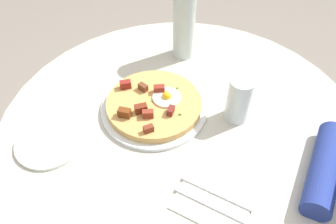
{
  "coord_description": "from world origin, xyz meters",
  "views": [
    {
      "loc": [
        -0.27,
        0.58,
        1.48
      ],
      "look_at": [
        0.05,
        -0.01,
        0.76
      ],
      "focal_mm": 37.18,
      "sensor_mm": 36.0,
      "label": 1
    }
  ],
  "objects_px": {
    "dining_table": "(181,160)",
    "water_bottle": "(184,23)",
    "pepper_shaker": "(320,190)",
    "water_glass": "(239,100)",
    "knife": "(211,205)",
    "pizza_plate": "(154,108)",
    "fork": "(217,193)",
    "breakfast_pizza": "(154,104)",
    "bread_plate": "(49,142)"
  },
  "relations": [
    {
      "from": "dining_table",
      "to": "breakfast_pizza",
      "type": "bearing_deg",
      "value": -5.71
    },
    {
      "from": "bread_plate",
      "to": "knife",
      "type": "height_order",
      "value": "bread_plate"
    },
    {
      "from": "bread_plate",
      "to": "water_bottle",
      "type": "distance_m",
      "value": 0.55
    },
    {
      "from": "dining_table",
      "to": "knife",
      "type": "distance_m",
      "value": 0.32
    },
    {
      "from": "breakfast_pizza",
      "to": "fork",
      "type": "bearing_deg",
      "value": 148.25
    },
    {
      "from": "dining_table",
      "to": "bread_plate",
      "type": "height_order",
      "value": "bread_plate"
    },
    {
      "from": "knife",
      "to": "pepper_shaker",
      "type": "bearing_deg",
      "value": -145.43
    },
    {
      "from": "water_glass",
      "to": "pepper_shaker",
      "type": "height_order",
      "value": "water_glass"
    },
    {
      "from": "knife",
      "to": "fork",
      "type": "bearing_deg",
      "value": -90.0
    },
    {
      "from": "breakfast_pizza",
      "to": "pepper_shaker",
      "type": "bearing_deg",
      "value": 172.97
    },
    {
      "from": "dining_table",
      "to": "water_glass",
      "type": "xyz_separation_m",
      "value": [
        -0.12,
        -0.1,
        0.24
      ]
    },
    {
      "from": "dining_table",
      "to": "pepper_shaker",
      "type": "distance_m",
      "value": 0.43
    },
    {
      "from": "bread_plate",
      "to": "fork",
      "type": "distance_m",
      "value": 0.46
    },
    {
      "from": "bread_plate",
      "to": "knife",
      "type": "relative_size",
      "value": 1.0
    },
    {
      "from": "breakfast_pizza",
      "to": "knife",
      "type": "bearing_deg",
      "value": 143.05
    },
    {
      "from": "knife",
      "to": "water_glass",
      "type": "relative_size",
      "value": 1.31
    },
    {
      "from": "pepper_shaker",
      "to": "bread_plate",
      "type": "bearing_deg",
      "value": 15.43
    },
    {
      "from": "pizza_plate",
      "to": "breakfast_pizza",
      "type": "bearing_deg",
      "value": 78.15
    },
    {
      "from": "pepper_shaker",
      "to": "breakfast_pizza",
      "type": "bearing_deg",
      "value": -7.03
    },
    {
      "from": "breakfast_pizza",
      "to": "water_glass",
      "type": "distance_m",
      "value": 0.24
    },
    {
      "from": "pepper_shaker",
      "to": "dining_table",
      "type": "bearing_deg",
      "value": -7.37
    },
    {
      "from": "knife",
      "to": "water_glass",
      "type": "height_order",
      "value": "water_glass"
    },
    {
      "from": "water_glass",
      "to": "water_bottle",
      "type": "relative_size",
      "value": 0.56
    },
    {
      "from": "fork",
      "to": "water_glass",
      "type": "xyz_separation_m",
      "value": [
        0.05,
        -0.26,
        0.06
      ]
    },
    {
      "from": "breakfast_pizza",
      "to": "fork",
      "type": "xyz_separation_m",
      "value": [
        -0.27,
        0.17,
        -0.02
      ]
    },
    {
      "from": "dining_table",
      "to": "water_glass",
      "type": "relative_size",
      "value": 7.53
    },
    {
      "from": "pizza_plate",
      "to": "water_bottle",
      "type": "bearing_deg",
      "value": -80.37
    },
    {
      "from": "bread_plate",
      "to": "breakfast_pizza",
      "type": "bearing_deg",
      "value": -127.09
    },
    {
      "from": "breakfast_pizza",
      "to": "dining_table",
      "type": "bearing_deg",
      "value": 174.29
    },
    {
      "from": "pepper_shaker",
      "to": "knife",
      "type": "bearing_deg",
      "value": 34.67
    },
    {
      "from": "dining_table",
      "to": "knife",
      "type": "relative_size",
      "value": 5.73
    },
    {
      "from": "breakfast_pizza",
      "to": "pepper_shaker",
      "type": "height_order",
      "value": "breakfast_pizza"
    },
    {
      "from": "water_bottle",
      "to": "breakfast_pizza",
      "type": "bearing_deg",
      "value": 99.58
    },
    {
      "from": "dining_table",
      "to": "water_glass",
      "type": "bearing_deg",
      "value": -140.64
    },
    {
      "from": "fork",
      "to": "pizza_plate",
      "type": "bearing_deg",
      "value": -31.96
    },
    {
      "from": "breakfast_pizza",
      "to": "pepper_shaker",
      "type": "distance_m",
      "value": 0.48
    },
    {
      "from": "water_bottle",
      "to": "pepper_shaker",
      "type": "height_order",
      "value": "water_bottle"
    },
    {
      "from": "breakfast_pizza",
      "to": "fork",
      "type": "relative_size",
      "value": 1.52
    },
    {
      "from": "knife",
      "to": "pepper_shaker",
      "type": "relative_size",
      "value": 3.24
    },
    {
      "from": "breakfast_pizza",
      "to": "fork",
      "type": "distance_m",
      "value": 0.32
    },
    {
      "from": "dining_table",
      "to": "pizza_plate",
      "type": "bearing_deg",
      "value": -6.07
    },
    {
      "from": "bread_plate",
      "to": "pepper_shaker",
      "type": "relative_size",
      "value": 3.23
    },
    {
      "from": "dining_table",
      "to": "bread_plate",
      "type": "bearing_deg",
      "value": 39.57
    },
    {
      "from": "dining_table",
      "to": "water_bottle",
      "type": "distance_m",
      "value": 0.44
    },
    {
      "from": "dining_table",
      "to": "knife",
      "type": "bearing_deg",
      "value": 131.71
    },
    {
      "from": "water_bottle",
      "to": "pepper_shaker",
      "type": "relative_size",
      "value": 4.41
    },
    {
      "from": "water_bottle",
      "to": "pepper_shaker",
      "type": "distance_m",
      "value": 0.63
    },
    {
      "from": "water_glass",
      "to": "dining_table",
      "type": "bearing_deg",
      "value": 39.36
    },
    {
      "from": "breakfast_pizza",
      "to": "knife",
      "type": "relative_size",
      "value": 1.52
    },
    {
      "from": "dining_table",
      "to": "pepper_shaker",
      "type": "relative_size",
      "value": 18.55
    }
  ]
}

